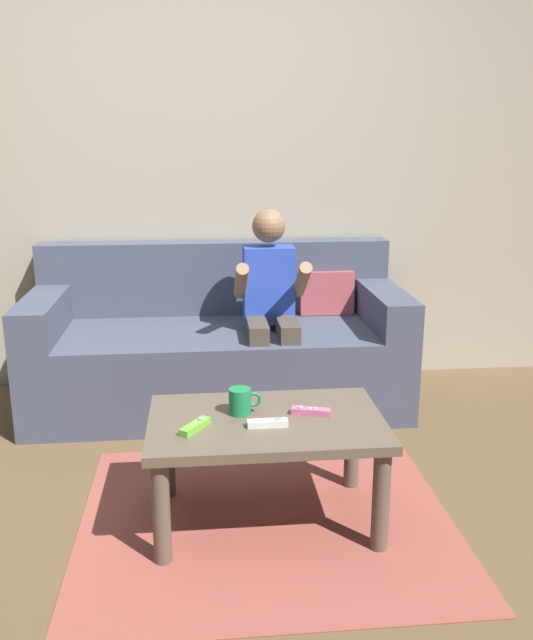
% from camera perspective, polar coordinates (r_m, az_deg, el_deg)
% --- Properties ---
extents(ground_plane, '(10.31, 10.31, 0.00)m').
position_cam_1_polar(ground_plane, '(2.39, -6.88, -19.70)').
color(ground_plane, brown).
extents(wall_back, '(5.16, 0.05, 2.50)m').
position_cam_1_polar(wall_back, '(3.78, -7.04, 13.31)').
color(wall_back, '#B2A38E').
rests_on(wall_back, ground).
extents(couch, '(1.90, 0.80, 0.82)m').
position_cam_1_polar(couch, '(3.55, -4.01, -2.41)').
color(couch, '#474C60').
rests_on(couch, ground).
extents(person_seated_on_couch, '(0.36, 0.44, 1.03)m').
position_cam_1_polar(person_seated_on_couch, '(3.31, 0.35, 1.53)').
color(person_seated_on_couch, '#4C4238').
rests_on(person_seated_on_couch, ground).
extents(coffee_table, '(0.83, 0.54, 0.40)m').
position_cam_1_polar(coffee_table, '(2.43, -0.02, -9.85)').
color(coffee_table, brown).
rests_on(coffee_table, ground).
extents(area_rug, '(1.36, 1.21, 0.01)m').
position_cam_1_polar(area_rug, '(2.59, -0.02, -16.51)').
color(area_rug, '#9E4C42').
rests_on(area_rug, ground).
extents(game_remote_white_near_edge, '(0.14, 0.04, 0.03)m').
position_cam_1_polar(game_remote_white_near_edge, '(2.34, 0.10, -8.74)').
color(game_remote_white_near_edge, white).
rests_on(game_remote_white_near_edge, coffee_table).
extents(game_remote_pink_center, '(0.14, 0.07, 0.03)m').
position_cam_1_polar(game_remote_pink_center, '(2.44, 3.77, -7.74)').
color(game_remote_pink_center, pink).
rests_on(game_remote_pink_center, coffee_table).
extents(game_remote_lime_far_corner, '(0.11, 0.14, 0.03)m').
position_cam_1_polar(game_remote_lime_far_corner, '(2.33, -6.08, -8.97)').
color(game_remote_lime_far_corner, '#72C638').
rests_on(game_remote_lime_far_corner, coffee_table).
extents(coffee_mug, '(0.12, 0.08, 0.09)m').
position_cam_1_polar(coffee_mug, '(2.43, -2.20, -6.89)').
color(coffee_mug, '#1E7F47').
rests_on(coffee_mug, coffee_table).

